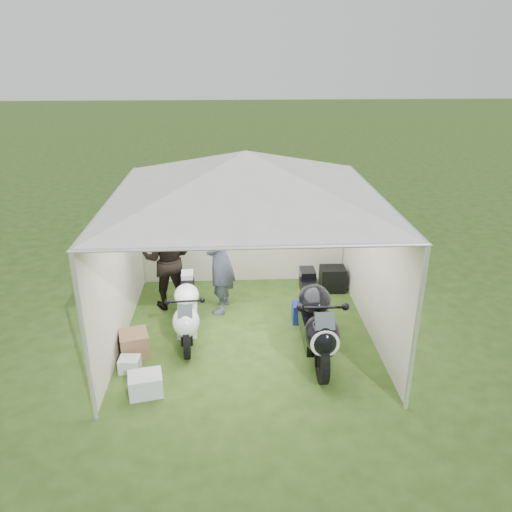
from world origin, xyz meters
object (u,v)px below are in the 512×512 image
object	(u,v)px
paddock_stand	(305,312)
crate_0	(146,384)
crate_1	(134,344)
equipment_box	(332,279)
person_blue_jacket	(220,259)
motorcycle_black	(316,320)
person_dark_jacket	(167,258)
canopy_tent	(246,179)
crate_2	(130,364)
motorcycle_white	(187,311)

from	to	relation	value
paddock_stand	crate_0	size ratio (longest dim) A/B	1.01
crate_1	equipment_box	bearing A→B (deg)	30.64
person_blue_jacket	motorcycle_black	bearing A→B (deg)	53.85
person_dark_jacket	crate_1	size ratio (longest dim) A/B	4.42
canopy_tent	person_blue_jacket	bearing A→B (deg)	120.12
canopy_tent	crate_0	size ratio (longest dim) A/B	12.61
person_blue_jacket	crate_2	world-z (taller)	person_blue_jacket
motorcycle_white	crate_2	world-z (taller)	motorcycle_white
motorcycle_black	crate_2	xyz separation A→B (m)	(-2.75, -0.29, -0.50)
canopy_tent	person_blue_jacket	world-z (taller)	canopy_tent
crate_0	crate_2	world-z (taller)	crate_0
person_dark_jacket	canopy_tent	bearing A→B (deg)	148.34
person_blue_jacket	person_dark_jacket	bearing A→B (deg)	-92.94
person_dark_jacket	crate_2	bearing A→B (deg)	82.93
crate_1	crate_0	bearing A→B (deg)	-71.75
crate_0	crate_2	distance (m)	0.62
canopy_tent	crate_1	bearing A→B (deg)	-160.84
crate_0	person_dark_jacket	bearing A→B (deg)	88.69
motorcycle_white	equipment_box	size ratio (longest dim) A/B	3.84
equipment_box	crate_1	size ratio (longest dim) A/B	1.13
equipment_box	crate_2	distance (m)	4.23
person_dark_jacket	equipment_box	distance (m)	3.18
motorcycle_black	paddock_stand	distance (m)	1.10
paddock_stand	person_blue_jacket	distance (m)	1.73
equipment_box	canopy_tent	bearing A→B (deg)	-139.79
person_dark_jacket	person_blue_jacket	xyz separation A→B (m)	(0.94, -0.22, 0.06)
paddock_stand	crate_2	xyz separation A→B (m)	(-2.75, -1.29, -0.06)
equipment_box	crate_0	size ratio (longest dim) A/B	1.05
motorcycle_white	paddock_stand	distance (m)	2.05
person_dark_jacket	person_blue_jacket	size ratio (longest dim) A/B	0.94
equipment_box	motorcycle_white	bearing A→B (deg)	-148.86
canopy_tent	equipment_box	size ratio (longest dim) A/B	11.97
person_dark_jacket	crate_1	world-z (taller)	person_dark_jacket
paddock_stand	person_blue_jacket	xyz separation A→B (m)	(-1.44, 0.49, 0.82)
motorcycle_white	motorcycle_black	xyz separation A→B (m)	(1.97, -0.57, 0.11)
motorcycle_white	crate_2	size ratio (longest dim) A/B	6.20
paddock_stand	motorcycle_black	bearing A→B (deg)	-90.32
canopy_tent	person_blue_jacket	size ratio (longest dim) A/B	2.86
person_dark_jacket	motorcycle_black	bearing A→B (deg)	147.72
person_dark_jacket	equipment_box	size ratio (longest dim) A/B	3.92
crate_1	motorcycle_white	bearing A→B (deg)	28.90
equipment_box	person_blue_jacket	bearing A→B (deg)	-162.36
paddock_stand	person_blue_jacket	world-z (taller)	person_blue_jacket
paddock_stand	person_dark_jacket	bearing A→B (deg)	163.52
crate_2	crate_0	bearing A→B (deg)	-59.43
motorcycle_white	person_dark_jacket	bearing A→B (deg)	106.69
canopy_tent	crate_1	world-z (taller)	canopy_tent
motorcycle_white	paddock_stand	size ratio (longest dim) A/B	4.01
paddock_stand	person_dark_jacket	size ratio (longest dim) A/B	0.24
motorcycle_black	person_dark_jacket	xyz separation A→B (m)	(-2.38, 1.71, 0.32)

